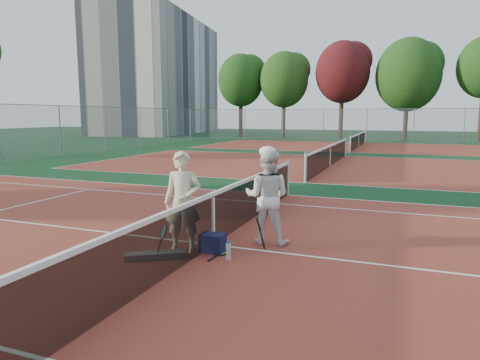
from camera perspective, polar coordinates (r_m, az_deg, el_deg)
name	(u,v)px	position (r m, az deg, el deg)	size (l,w,h in m)	color
ground	(213,245)	(8.21, -3.56, -8.66)	(130.00, 130.00, 0.00)	#0E3317
court_main	(213,245)	(8.21, -3.56, -8.64)	(23.77, 10.97, 0.01)	maroon
court_far_a	(330,166)	(21.03, 11.89, 1.82)	(23.77, 10.97, 0.01)	maroon
court_far_b	(358,147)	(34.37, 15.51, 4.28)	(23.77, 10.97, 0.01)	maroon
net_main	(213,219)	(8.08, -3.60, -5.20)	(0.10, 10.98, 1.02)	black
net_far_a	(330,156)	(20.97, 11.93, 3.19)	(0.10, 10.98, 1.02)	black
net_far_b	(359,140)	(34.34, 15.54, 5.12)	(0.10, 10.98, 1.02)	black
fence_back	(367,125)	(41.27, 16.56, 7.00)	(32.00, 0.06, 3.00)	slate
apartment_block	(159,77)	(60.14, -10.72, 13.34)	(10.00, 22.00, 15.00)	beige
player_a	(183,202)	(7.71, -7.64, -2.91)	(0.66, 0.43, 1.81)	beige
player_b	(267,197)	(8.15, 3.65, -2.25)	(0.88, 0.68, 1.81)	silver
racket_red	(164,241)	(7.59, -10.14, -7.95)	(0.22, 0.27, 0.58)	maroon
racket_black_held	(258,234)	(7.88, 2.48, -7.16)	(0.18, 0.27, 0.59)	black
racket_spare	(221,253)	(7.71, -2.56, -9.70)	(0.60, 0.27, 0.03)	black
sports_bag_navy	(213,243)	(7.76, -3.66, -8.39)	(0.43, 0.29, 0.34)	black
sports_bag_purple	(215,243)	(7.92, -3.33, -8.43)	(0.28, 0.20, 0.23)	black
net_cover_canvas	(155,255)	(7.60, -11.23, -9.82)	(1.03, 0.24, 0.11)	slate
water_bottle	(228,252)	(7.34, -1.55, -9.55)	(0.09, 0.09, 0.30)	#C8DDFD
tree_back_0	(241,81)	(48.11, 0.10, 13.12)	(4.97, 4.97, 9.06)	#382314
tree_back_1	(284,80)	(46.37, 5.90, 13.14)	(5.07, 5.07, 9.03)	#382314
tree_back_maroon	(343,72)	(45.38, 13.52, 13.79)	(5.38, 5.38, 9.79)	#382314
tree_back_3	(408,75)	(45.05, 21.52, 12.90)	(6.07, 6.07, 9.73)	#382314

